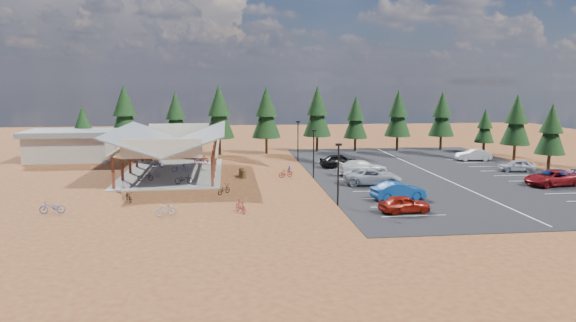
{
  "coord_description": "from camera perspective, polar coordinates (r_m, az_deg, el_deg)",
  "views": [
    {
      "loc": [
        -3.86,
        -50.24,
        10.06
      ],
      "look_at": [
        2.26,
        1.6,
        1.97
      ],
      "focal_mm": 32.0,
      "sensor_mm": 36.0,
      "label": 1
    }
  ],
  "objects": [
    {
      "name": "ground",
      "position": [
        51.38,
        -2.3,
        -2.49
      ],
      "size": [
        140.0,
        140.0,
        0.0
      ],
      "primitive_type": "plane",
      "color": "maroon",
      "rests_on": "ground"
    },
    {
      "name": "asphalt_lot",
      "position": [
        58.61,
        15.81,
        -1.39
      ],
      "size": [
        27.0,
        44.0,
        0.04
      ],
      "primitive_type": "cube",
      "color": "black",
      "rests_on": "ground"
    },
    {
      "name": "concrete_pad",
      "position": [
        58.43,
        -12.67,
        -1.27
      ],
      "size": [
        10.6,
        18.6,
        0.1
      ],
      "primitive_type": "cube",
      "color": "gray",
      "rests_on": "ground"
    },
    {
      "name": "bike_pavilion",
      "position": [
        57.9,
        -12.79,
        2.4
      ],
      "size": [
        11.65,
        19.4,
        4.97
      ],
      "color": "#4F1F16",
      "rests_on": "concrete_pad"
    },
    {
      "name": "outbuilding",
      "position": [
        71.6,
        -23.03,
        1.66
      ],
      "size": [
        11.0,
        7.0,
        3.9
      ],
      "color": "#ADA593",
      "rests_on": "ground"
    },
    {
      "name": "lamp_post_0",
      "position": [
        41.81,
        5.6,
        -0.99
      ],
      "size": [
        0.5,
        0.25,
        5.14
      ],
      "color": "black",
      "rests_on": "ground"
    },
    {
      "name": "lamp_post_1",
      "position": [
        53.46,
        2.87,
        1.18
      ],
      "size": [
        0.5,
        0.25,
        5.14
      ],
      "color": "black",
      "rests_on": "ground"
    },
    {
      "name": "lamp_post_2",
      "position": [
        65.23,
        1.11,
        2.57
      ],
      "size": [
        0.5,
        0.25,
        5.14
      ],
      "color": "black",
      "rests_on": "ground"
    },
    {
      "name": "trash_bin_0",
      "position": [
        54.01,
        -4.97,
        -1.48
      ],
      "size": [
        0.6,
        0.6,
        0.9
      ],
      "primitive_type": "cylinder",
      "color": "#433118",
      "rests_on": "ground"
    },
    {
      "name": "trash_bin_1",
      "position": [
        55.15,
        -5.16,
        -1.26
      ],
      "size": [
        0.6,
        0.6,
        0.9
      ],
      "primitive_type": "cylinder",
      "color": "#433118",
      "rests_on": "ground"
    },
    {
      "name": "pine_0",
      "position": [
        74.36,
        -21.81,
        3.64
      ],
      "size": [
        2.94,
        2.94,
        6.85
      ],
      "color": "#382314",
      "rests_on": "ground"
    },
    {
      "name": "pine_1",
      "position": [
        73.72,
        -17.69,
        5.2
      ],
      "size": [
        4.19,
        4.19,
        9.75
      ],
      "color": "#382314",
      "rests_on": "ground"
    },
    {
      "name": "pine_2",
      "position": [
        73.72,
        -12.37,
        4.91
      ],
      "size": [
        3.73,
        3.73,
        8.69
      ],
      "color": "#382314",
      "rests_on": "ground"
    },
    {
      "name": "pine_3",
      "position": [
        71.37,
        -7.67,
        5.4
      ],
      "size": [
        4.16,
        4.16,
        9.69
      ],
      "color": "#382314",
      "rests_on": "ground"
    },
    {
      "name": "pine_4",
      "position": [
        71.94,
        -2.44,
        5.38
      ],
      "size": [
        4.05,
        4.05,
        9.44
      ],
      "color": "#382314",
      "rests_on": "ground"
    },
    {
      "name": "pine_5",
      "position": [
        73.92,
        3.27,
        5.5
      ],
      "size": [
        4.08,
        4.08,
        9.51
      ],
      "color": "#382314",
      "rests_on": "ground"
    },
    {
      "name": "pine_6",
      "position": [
        75.01,
        7.53,
        4.82
      ],
      "size": [
        3.48,
        3.48,
        8.11
      ],
      "color": "#382314",
      "rests_on": "ground"
    },
    {
      "name": "pine_7",
      "position": [
        76.6,
        12.13,
        5.17
      ],
      "size": [
        3.84,
        3.84,
        8.95
      ],
      "color": "#382314",
      "rests_on": "ground"
    },
    {
      "name": "pine_8",
      "position": [
        79.16,
        16.73,
        5.0
      ],
      "size": [
        3.74,
        3.74,
        8.71
      ],
      "color": "#382314",
      "rests_on": "ground"
    },
    {
      "name": "pine_11",
      "position": [
        65.56,
        27.21,
        3.14
      ],
      "size": [
        3.31,
        3.31,
        7.7
      ],
      "color": "#382314",
      "rests_on": "ground"
    },
    {
      "name": "pine_12",
      "position": [
        71.8,
        24.04,
        4.18
      ],
      "size": [
        3.67,
        3.67,
        8.55
      ],
      "color": "#382314",
      "rests_on": "ground"
    },
    {
      "name": "pine_13",
      "position": [
        77.71,
        21.03,
        3.66
      ],
      "size": [
        2.73,
        2.73,
        6.36
      ],
      "color": "#382314",
      "rests_on": "ground"
    },
    {
      "name": "bike_0",
      "position": [
        54.08,
        -15.57,
        -1.68
      ],
      "size": [
        1.63,
        0.66,
        0.84
      ],
      "primitive_type": "imported",
      "rotation": [
        0.0,
        0.0,
        1.51
      ],
      "color": "black",
      "rests_on": "concrete_pad"
    },
    {
      "name": "bike_1",
      "position": [
        55.54,
        -14.79,
        -1.29
      ],
      "size": [
        1.73,
        0.75,
        1.01
      ],
      "primitive_type": "imported",
      "rotation": [
        0.0,
        0.0,
        1.4
      ],
      "color": "gray",
      "rests_on": "concrete_pad"
    },
    {
      "name": "bike_2",
      "position": [
        61.93,
        -14.33,
        -0.35
      ],
      "size": [
        1.55,
        0.67,
        0.79
      ],
      "primitive_type": "imported",
      "rotation": [
        0.0,
        0.0,
        1.48
      ],
      "color": "navy",
      "rests_on": "concrete_pad"
    },
    {
      "name": "bike_3",
      "position": [
        65.76,
        -14.82,
        0.26
      ],
      "size": [
        1.81,
        0.94,
        1.04
      ],
      "primitive_type": "imported",
      "rotation": [
        0.0,
        0.0,
        1.84
      ],
      "color": "#9B331C",
      "rests_on": "concrete_pad"
    },
    {
      "name": "bike_4",
      "position": [
        51.57,
        -11.5,
        -1.99
      ],
      "size": [
        1.83,
        0.89,
        0.92
      ],
      "primitive_type": "imported",
      "rotation": [
        0.0,
        0.0,
        1.73
      ],
      "color": "black",
      "rests_on": "concrete_pad"
    },
    {
      "name": "bike_5",
      "position": [
        57.5,
        -11.43,
        -0.86
      ],
      "size": [
        1.66,
        0.78,
        0.96
      ],
      "primitive_type": "imported",
      "rotation": [
        0.0,
        0.0,
        1.78
      ],
      "color": "#919399",
      "rests_on": "concrete_pad"
    },
    {
      "name": "bike_6",
      "position": [
        58.61,
        -11.93,
        -0.69
      ],
      "size": [
        1.94,
        1.16,
        0.96
      ],
      "primitive_type": "imported",
      "rotation": [
        0.0,
        0.0,
        1.87
      ],
      "color": "#233395",
      "rests_on": "concrete_pad"
    },
    {
      "name": "bike_7",
      "position": [
        63.62,
        -9.6,
        0.18
      ],
      "size": [
        1.91,
        1.05,
        1.1
      ],
      "primitive_type": "imported",
      "rotation": [
        0.0,
        0.0,
        1.88
      ],
      "color": "maroon",
      "rests_on": "concrete_pad"
    },
    {
      "name": "bike_8",
      "position": [
        45.61,
        -17.28,
        -3.77
      ],
      "size": [
        1.23,
        1.77,
        0.88
      ],
      "primitive_type": "imported",
      "rotation": [
        0.0,
        0.0,
        0.43
      ],
      "color": "black",
      "rests_on": "ground"
    },
    {
      "name": "bike_9",
      "position": [
        49.72,
        -17.7,
        -2.64
      ],
      "size": [
        1.08,
        1.9,
        1.1
      ],
      "primitive_type": "imported",
      "rotation": [
        0.0,
        0.0,
        2.82
      ],
      "color": "#919599",
      "rests_on": "ground"
    },
    {
      "name": "bike_10",
      "position": [
        43.53,
        -24.72,
        -4.7
      ],
      "size": [
        1.93,
        0.73,
        1.0
      ],
      "primitive_type": "imported",
      "rotation": [
        0.0,
        0.0,
        4.75
      ],
      "color": "#1D4A9B",
      "rests_on": "ground"
    },
    {
      "name": "bike_11",
      "position": [
        40.01,
        -5.3,
        -5.04
      ],
      "size": [
        1.15,
        1.75,
        1.03
      ],
      "primitive_type": "imported",
      "rotation": [
        0.0,
        0.0,
        0.43
      ],
      "color": "maroon",
      "rests_on": "ground"
    },
    {
      "name": "bike_12",
      "position": [
        46.69,
        -7.15,
        -3.14
      ],
      "size": [
        1.5,
        1.75,
        0.91
      ],
      "primitive_type": "imported",
      "rotation": [
        0.0,
        0.0,
        2.52
      ],
      "color": "black",
      "rests_on": "ground"
    },
    {
      "name": "bike_13",
      "position": [
        40.13,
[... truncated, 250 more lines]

